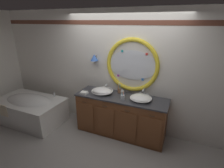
# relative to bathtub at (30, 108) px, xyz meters

# --- Properties ---
(ground_plane) EXTENTS (14.00, 14.00, 0.00)m
(ground_plane) POSITION_rel_bathtub_xyz_m (2.13, 0.15, -0.35)
(ground_plane) COLOR gray
(back_wall_assembly) EXTENTS (6.40, 0.26, 2.60)m
(back_wall_assembly) POSITION_rel_bathtub_xyz_m (2.15, 0.74, 0.97)
(back_wall_assembly) COLOR silver
(back_wall_assembly) RESTS_ON ground_plane
(vanity_counter) EXTENTS (1.92, 0.62, 0.88)m
(vanity_counter) POSITION_rel_bathtub_xyz_m (2.21, 0.41, 0.10)
(vanity_counter) COLOR brown
(vanity_counter) RESTS_ON ground_plane
(bathtub) EXTENTS (1.63, 0.96, 0.68)m
(bathtub) POSITION_rel_bathtub_xyz_m (0.00, 0.00, 0.00)
(bathtub) COLOR white
(bathtub) RESTS_ON ground_plane
(sink_basin_left) EXTENTS (0.46, 0.46, 0.13)m
(sink_basin_left) POSITION_rel_bathtub_xyz_m (1.79, 0.39, 0.60)
(sink_basin_left) COLOR white
(sink_basin_left) RESTS_ON vanity_counter
(sink_basin_right) EXTENTS (0.43, 0.43, 0.11)m
(sink_basin_right) POSITION_rel_bathtub_xyz_m (2.64, 0.39, 0.59)
(sink_basin_right) COLOR white
(sink_basin_right) RESTS_ON vanity_counter
(faucet_set_left) EXTENTS (0.21, 0.14, 0.15)m
(faucet_set_left) POSITION_rel_bathtub_xyz_m (1.79, 0.62, 0.59)
(faucet_set_left) COLOR silver
(faucet_set_left) RESTS_ON vanity_counter
(faucet_set_right) EXTENTS (0.20, 0.15, 0.18)m
(faucet_set_right) POSITION_rel_bathtub_xyz_m (2.64, 0.62, 0.61)
(faucet_set_right) COLOR silver
(faucet_set_right) RESTS_ON vanity_counter
(toothbrush_holder_left) EXTENTS (0.08, 0.08, 0.22)m
(toothbrush_holder_left) POSITION_rel_bathtub_xyz_m (2.11, 0.58, 0.60)
(toothbrush_holder_left) COLOR #996647
(toothbrush_holder_left) RESTS_ON vanity_counter
(toothbrush_holder_right) EXTENTS (0.08, 0.08, 0.22)m
(toothbrush_holder_right) POSITION_rel_bathtub_xyz_m (2.29, 0.28, 0.60)
(toothbrush_holder_right) COLOR silver
(toothbrush_holder_right) RESTS_ON vanity_counter
(soap_dispenser) EXTENTS (0.07, 0.07, 0.15)m
(soap_dispenser) POSITION_rel_bathtub_xyz_m (2.24, 0.40, 0.60)
(soap_dispenser) COLOR #EFE5C6
(soap_dispenser) RESTS_ON vanity_counter
(folded_hand_towel) EXTENTS (0.15, 0.13, 0.05)m
(folded_hand_towel) POSITION_rel_bathtub_xyz_m (1.44, 0.23, 0.56)
(folded_hand_towel) COLOR white
(folded_hand_towel) RESTS_ON vanity_counter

